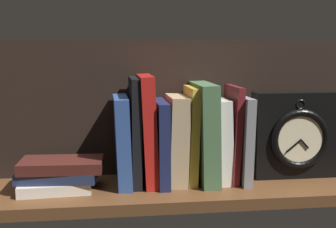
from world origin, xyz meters
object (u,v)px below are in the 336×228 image
object	(u,v)px
book_red_requiem	(148,130)
book_navy_bierce	(161,142)
book_stack_side	(58,174)
book_tan_shortstories	(176,139)
framed_clock	(296,135)
book_green_romantic	(204,133)
book_maroon_dawkins	(232,133)
book_white_catcher	(220,140)
book_blue_modern	(122,141)
book_black_skeptic	(135,131)
book_yellow_seinlanguage	(191,135)
book_gray_chess	(240,138)

from	to	relation	value
book_red_requiem	book_navy_bierce	world-z (taller)	book_red_requiem
book_stack_side	book_red_requiem	bearing A→B (deg)	6.92
book_red_requiem	book_tan_shortstories	size ratio (longest dim) A/B	1.24
book_navy_bierce	book_tan_shortstories	xyz separation A→B (cm)	(3.58, 0.00, 0.51)
book_navy_bierce	framed_clock	xyz separation A→B (cm)	(32.57, 0.42, 0.65)
book_green_romantic	book_maroon_dawkins	size ratio (longest dim) A/B	1.03
book_maroon_dawkins	book_stack_side	distance (cm)	40.38
book_white_catcher	framed_clock	world-z (taller)	framed_clock
book_tan_shortstories	book_white_catcher	xyz separation A→B (cm)	(10.41, 0.00, -0.39)
book_maroon_dawkins	book_stack_side	bearing A→B (deg)	-176.50
book_blue_modern	book_black_skeptic	size ratio (longest dim) A/B	0.83
book_maroon_dawkins	book_yellow_seinlanguage	bearing A→B (deg)	180.00
book_blue_modern	book_stack_side	xyz separation A→B (cm)	(-14.20, -2.42, -6.59)
book_yellow_seinlanguage	framed_clock	size ratio (longest dim) A/B	1.08
book_blue_modern	book_yellow_seinlanguage	size ratio (longest dim) A/B	0.91
book_red_requiem	book_maroon_dawkins	distance (cm)	19.69
book_red_requiem	book_yellow_seinlanguage	distance (cm)	10.03
book_yellow_seinlanguage	framed_clock	distance (cm)	25.66
book_green_romantic	book_black_skeptic	bearing A→B (deg)	180.00
book_black_skeptic	book_tan_shortstories	xyz separation A→B (cm)	(9.43, 0.00, -2.13)
book_navy_bierce	book_blue_modern	bearing A→B (deg)	180.00
framed_clock	book_navy_bierce	bearing A→B (deg)	-179.26
book_blue_modern	book_tan_shortstories	xyz separation A→B (cm)	(12.33, 0.00, -0.01)
book_green_romantic	book_gray_chess	size ratio (longest dim) A/B	1.15
book_blue_modern	book_red_requiem	distance (cm)	6.20
book_yellow_seinlanguage	book_green_romantic	distance (cm)	3.29
book_green_romantic	book_white_catcher	bearing A→B (deg)	0.00
framed_clock	book_stack_side	bearing A→B (deg)	-177.07
book_blue_modern	book_navy_bierce	size ratio (longest dim) A/B	1.06
book_black_skeptic	book_red_requiem	world-z (taller)	book_red_requiem
book_green_romantic	book_gray_chess	bearing A→B (deg)	0.00
book_blue_modern	book_white_catcher	xyz separation A→B (cm)	(22.73, 0.00, -0.40)
book_red_requiem	book_navy_bierce	xyz separation A→B (cm)	(3.01, 0.00, -2.89)
book_green_romantic	book_navy_bierce	bearing A→B (deg)	180.00
book_red_requiem	framed_clock	bearing A→B (deg)	0.68
book_yellow_seinlanguage	book_gray_chess	xyz separation A→B (cm)	(11.86, 0.00, -1.13)
book_navy_bierce	book_red_requiem	bearing A→B (deg)	180.00
book_red_requiem	book_tan_shortstories	world-z (taller)	book_red_requiem
book_yellow_seinlanguage	book_white_catcher	bearing A→B (deg)	0.00
book_tan_shortstories	book_gray_chess	distance (cm)	15.20
book_tan_shortstories	book_white_catcher	world-z (taller)	book_tan_shortstories
book_white_catcher	book_yellow_seinlanguage	bearing A→B (deg)	180.00
book_black_skeptic	book_red_requiem	bearing A→B (deg)	0.00
book_green_romantic	book_blue_modern	bearing A→B (deg)	180.00
book_green_romantic	book_white_catcher	world-z (taller)	book_green_romantic
book_yellow_seinlanguage	book_maroon_dawkins	xyz separation A→B (cm)	(9.71, 0.00, 0.06)
book_maroon_dawkins	book_gray_chess	world-z (taller)	book_maroon_dawkins
book_red_requiem	book_navy_bierce	distance (cm)	4.17
book_white_catcher	book_gray_chess	bearing A→B (deg)	0.00
book_gray_chess	framed_clock	xyz separation A→B (cm)	(13.78, 0.42, 0.26)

